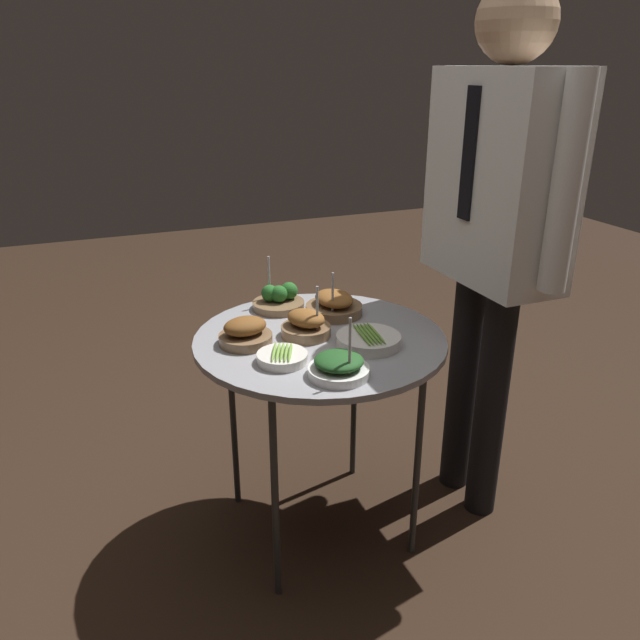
% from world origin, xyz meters
% --- Properties ---
extents(ground_plane, '(8.00, 8.00, 0.00)m').
position_xyz_m(ground_plane, '(0.00, 0.00, 0.00)').
color(ground_plane, black).
extents(serving_cart, '(0.71, 0.71, 0.66)m').
position_xyz_m(serving_cart, '(0.00, 0.00, 0.62)').
color(serving_cart, '#939399').
rests_on(serving_cart, ground_plane).
extents(bowl_roast_front_right, '(0.17, 0.17, 0.15)m').
position_xyz_m(bowl_roast_front_right, '(-0.14, 0.10, 0.69)').
color(bowl_roast_front_right, brown).
rests_on(bowl_roast_front_right, serving_cart).
extents(bowl_asparagus_front_center, '(0.18, 0.18, 0.04)m').
position_xyz_m(bowl_asparagus_front_center, '(0.10, 0.10, 0.68)').
color(bowl_asparagus_front_center, silver).
rests_on(bowl_asparagus_front_center, serving_cart).
extents(bowl_roast_near_rim, '(0.15, 0.15, 0.08)m').
position_xyz_m(bowl_roast_near_rim, '(-0.03, -0.21, 0.69)').
color(bowl_roast_near_rim, brown).
rests_on(bowl_roast_near_rim, serving_cart).
extents(bowl_spinach_mid_right, '(0.15, 0.15, 0.17)m').
position_xyz_m(bowl_spinach_mid_right, '(0.24, -0.05, 0.69)').
color(bowl_spinach_mid_right, white).
rests_on(bowl_spinach_mid_right, serving_cart).
extents(bowl_broccoli_back_left, '(0.16, 0.16, 0.16)m').
position_xyz_m(bowl_broccoli_back_left, '(-0.25, -0.04, 0.69)').
color(bowl_broccoli_back_left, brown).
rests_on(bowl_broccoli_back_left, serving_cart).
extents(bowl_roast_center, '(0.14, 0.14, 0.16)m').
position_xyz_m(bowl_roast_center, '(-0.02, -0.03, 0.69)').
color(bowl_roast_center, brown).
rests_on(bowl_roast_center, serving_cart).
extents(bowl_asparagus_mid_left, '(0.13, 0.13, 0.03)m').
position_xyz_m(bowl_asparagus_mid_left, '(0.11, -0.15, 0.68)').
color(bowl_asparagus_mid_left, silver).
rests_on(bowl_asparagus_mid_left, serving_cart).
extents(waiter_figure, '(0.58, 0.22, 1.58)m').
position_xyz_m(waiter_figure, '(0.04, 0.53, 1.00)').
color(waiter_figure, black).
rests_on(waiter_figure, ground_plane).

